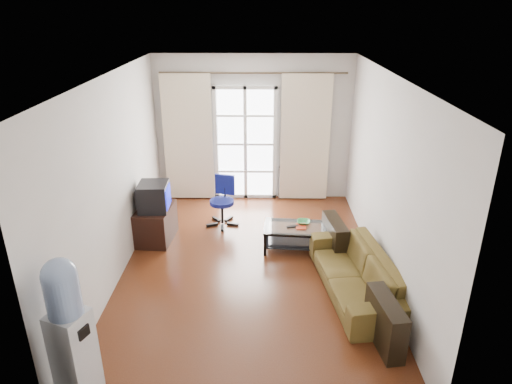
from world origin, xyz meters
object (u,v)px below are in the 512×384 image
sofa (356,273)px  task_chair (223,211)px  water_cooler (70,330)px  coffee_table (295,235)px  tv_stand (156,224)px  crt_tv (153,197)px

sofa → task_chair: (-1.88, 1.97, -0.04)m
water_cooler → sofa: bearing=52.8°
coffee_table → water_cooler: water_cooler is taller
water_cooler → tv_stand: bearing=110.8°
sofa → task_chair: 2.72m
sofa → crt_tv: (-2.90, 1.34, 0.48)m
coffee_table → water_cooler: size_ratio=0.64×
crt_tv → water_cooler: size_ratio=0.32×
sofa → coffee_table: size_ratio=2.06×
coffee_table → task_chair: bearing=144.1°
task_chair → crt_tv: bearing=-134.2°
coffee_table → tv_stand: bearing=172.5°
tv_stand → task_chair: task_chair is taller
task_chair → water_cooler: (-1.06, -3.74, 0.56)m
coffee_table → task_chair: (-1.18, 0.85, 0.00)m
task_chair → water_cooler: bearing=-91.8°
water_cooler → coffee_table: bearing=73.9°
sofa → tv_stand: bearing=-123.8°
tv_stand → water_cooler: water_cooler is taller
coffee_table → water_cooler: bearing=-127.7°
task_chair → water_cooler: size_ratio=0.55×
tv_stand → water_cooler: bearing=-86.1°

